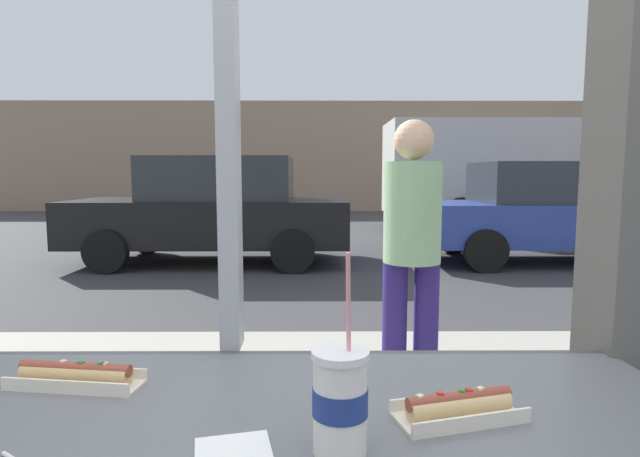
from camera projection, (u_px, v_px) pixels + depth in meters
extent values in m
plane|color=#38383A|center=(305.00, 253.00, 9.30)|extent=(60.00, 60.00, 0.00)
cube|color=#9E998E|center=(279.00, 416.00, 2.93)|extent=(16.00, 2.80, 0.11)
cube|color=#404245|center=(229.00, 356.00, 1.26)|extent=(1.90, 0.02, 0.02)
cube|color=#9E9EA3|center=(227.00, 73.00, 1.24)|extent=(0.05, 0.08, 1.38)
cube|color=gray|center=(311.00, 157.00, 20.05)|extent=(28.00, 1.20, 4.20)
cylinder|color=silver|center=(340.00, 405.00, 0.80)|extent=(0.09, 0.09, 0.16)
cylinder|color=navy|center=(340.00, 401.00, 0.80)|extent=(0.09, 0.09, 0.04)
cylinder|color=black|center=(340.00, 360.00, 0.80)|extent=(0.08, 0.08, 0.01)
cylinder|color=white|center=(340.00, 354.00, 0.79)|extent=(0.09, 0.09, 0.01)
cylinder|color=pink|center=(348.00, 315.00, 0.78)|extent=(0.01, 0.03, 0.20)
cube|color=beige|center=(459.00, 417.00, 0.92)|extent=(0.25, 0.15, 0.01)
cube|color=beige|center=(473.00, 423.00, 0.88)|extent=(0.23, 0.07, 0.03)
cube|color=beige|center=(446.00, 400.00, 0.97)|extent=(0.23, 0.07, 0.03)
cylinder|color=#DBB77A|center=(459.00, 405.00, 0.92)|extent=(0.20, 0.09, 0.04)
cylinder|color=brown|center=(459.00, 398.00, 0.92)|extent=(0.20, 0.08, 0.03)
cube|color=#337A2D|center=(462.00, 392.00, 0.92)|extent=(0.01, 0.01, 0.01)
cube|color=beige|center=(480.00, 389.00, 0.93)|extent=(0.02, 0.01, 0.01)
cube|color=red|center=(440.00, 395.00, 0.91)|extent=(0.01, 0.01, 0.01)
cube|color=beige|center=(420.00, 397.00, 0.90)|extent=(0.02, 0.01, 0.01)
cube|color=red|center=(469.00, 391.00, 0.92)|extent=(0.01, 0.01, 0.01)
cube|color=beige|center=(76.00, 384.00, 1.06)|extent=(0.28, 0.11, 0.01)
cube|color=beige|center=(64.00, 387.00, 1.02)|extent=(0.27, 0.04, 0.03)
cube|color=beige|center=(87.00, 372.00, 1.10)|extent=(0.27, 0.04, 0.03)
cylinder|color=tan|center=(76.00, 374.00, 1.06)|extent=(0.24, 0.07, 0.04)
cylinder|color=brown|center=(75.00, 368.00, 1.06)|extent=(0.24, 0.06, 0.03)
cube|color=beige|center=(105.00, 364.00, 1.05)|extent=(0.01, 0.01, 0.01)
cube|color=beige|center=(63.00, 362.00, 1.06)|extent=(0.01, 0.01, 0.01)
cube|color=#337A2D|center=(81.00, 363.00, 1.06)|extent=(0.01, 0.01, 0.01)
cube|color=#337A2D|center=(102.00, 364.00, 1.05)|extent=(0.02, 0.01, 0.01)
cube|color=white|center=(233.00, 449.00, 0.82)|extent=(0.14, 0.11, 0.00)
cube|color=black|center=(212.00, 221.00, 8.26)|extent=(4.38, 1.87, 0.71)
cube|color=#282D33|center=(221.00, 178.00, 8.18)|extent=(2.28, 1.64, 0.68)
cylinder|color=black|center=(298.00, 236.00, 9.23)|extent=(0.64, 0.18, 0.64)
cylinder|color=black|center=(293.00, 251.00, 7.38)|extent=(0.64, 0.18, 0.64)
cylinder|color=black|center=(148.00, 236.00, 9.22)|extent=(0.64, 0.18, 0.64)
cylinder|color=black|center=(105.00, 252.00, 7.36)|extent=(0.64, 0.18, 0.64)
cube|color=#283D93|center=(556.00, 223.00, 8.30)|extent=(4.62, 1.78, 0.66)
cube|color=#282D33|center=(554.00, 182.00, 8.23)|extent=(2.40, 1.56, 0.65)
cylinder|color=black|center=(611.00, 236.00, 9.22)|extent=(0.64, 0.18, 0.64)
cylinder|color=black|center=(453.00, 236.00, 9.21)|extent=(0.64, 0.18, 0.64)
cylinder|color=black|center=(486.00, 251.00, 7.44)|extent=(0.64, 0.18, 0.64)
cube|color=beige|center=(484.00, 168.00, 12.78)|extent=(4.88, 2.20, 2.28)
cube|color=beige|center=(612.00, 175.00, 12.82)|extent=(1.90, 2.10, 1.90)
cylinder|color=black|center=(588.00, 210.00, 13.97)|extent=(0.90, 0.24, 0.90)
cylinder|color=black|center=(635.00, 216.00, 11.88)|extent=(0.90, 0.24, 0.90)
cylinder|color=black|center=(439.00, 210.00, 13.99)|extent=(0.90, 0.24, 0.90)
cylinder|color=black|center=(461.00, 217.00, 11.80)|extent=(0.90, 0.24, 0.90)
cylinder|color=navy|center=(394.00, 335.00, 2.90)|extent=(0.14, 0.14, 0.84)
cylinder|color=navy|center=(426.00, 335.00, 2.90)|extent=(0.14, 0.14, 0.84)
cylinder|color=#7FA577|center=(412.00, 212.00, 2.82)|extent=(0.32, 0.32, 0.56)
sphere|color=tan|center=(414.00, 140.00, 2.78)|extent=(0.22, 0.22, 0.22)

